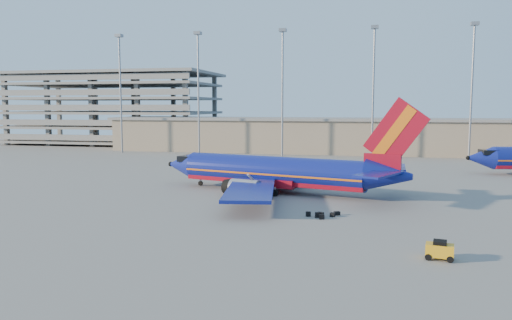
# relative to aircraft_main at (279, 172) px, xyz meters

# --- Properties ---
(ground) EXTENTS (220.00, 220.00, 0.00)m
(ground) POSITION_rel_aircraft_main_xyz_m (-2.73, 1.32, -2.68)
(ground) COLOR slate
(ground) RESTS_ON ground
(terminal_building) EXTENTS (122.00, 16.00, 8.50)m
(terminal_building) POSITION_rel_aircraft_main_xyz_m (7.27, 59.32, 1.63)
(terminal_building) COLOR gray
(terminal_building) RESTS_ON ground
(parking_garage) EXTENTS (62.00, 32.00, 21.40)m
(parking_garage) POSITION_rel_aircraft_main_xyz_m (-64.73, 75.37, 9.05)
(parking_garage) COLOR slate
(parking_garage) RESTS_ON ground
(light_mast_row) EXTENTS (101.60, 1.60, 28.65)m
(light_mast_row) POSITION_rel_aircraft_main_xyz_m (2.27, 47.32, 14.87)
(light_mast_row) COLOR gray
(light_mast_row) RESTS_ON ground
(aircraft_main) EXTENTS (36.38, 34.54, 12.56)m
(aircraft_main) POSITION_rel_aircraft_main_xyz_m (0.00, 0.00, 0.00)
(aircraft_main) COLOR navy
(aircraft_main) RESTS_ON ground
(baggage_tug) EXTENTS (2.20, 1.54, 1.46)m
(baggage_tug) POSITION_rel_aircraft_main_xyz_m (16.98, -26.16, -1.92)
(baggage_tug) COLOR orange
(baggage_tug) RESTS_ON ground
(luggage_pile) EXTENTS (3.55, 2.81, 0.54)m
(luggage_pile) POSITION_rel_aircraft_main_xyz_m (7.15, -13.59, -2.44)
(luggage_pile) COLOR black
(luggage_pile) RESTS_ON ground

